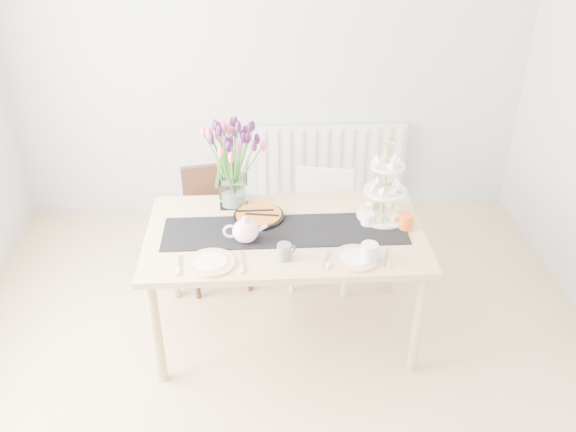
{
  "coord_description": "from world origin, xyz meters",
  "views": [
    {
      "loc": [
        -0.09,
        -2.27,
        2.65
      ],
      "look_at": [
        0.06,
        0.63,
        0.88
      ],
      "focal_mm": 38.0,
      "sensor_mm": 36.0,
      "label": 1
    }
  ],
  "objects_px": {
    "chair_white": "(322,219)",
    "cream_jug": "(368,219)",
    "teapot": "(246,231)",
    "dining_table": "(285,242)",
    "mug_orange": "(406,222)",
    "plate_left": "(211,263)",
    "tart_tin": "(259,216)",
    "tulip_vase": "(232,153)",
    "mug_white": "(369,253)",
    "radiator": "(331,161)",
    "mug_grey": "(284,252)",
    "plate_right": "(356,258)",
    "chair_brown": "(216,217)",
    "cake_stand": "(385,197)"
  },
  "relations": [
    {
      "from": "plate_left",
      "to": "tart_tin",
      "type": "bearing_deg",
      "value": 59.52
    },
    {
      "from": "dining_table",
      "to": "tulip_vase",
      "type": "xyz_separation_m",
      "value": [
        -0.3,
        0.34,
        0.42
      ]
    },
    {
      "from": "mug_grey",
      "to": "plate_left",
      "type": "distance_m",
      "value": 0.4
    },
    {
      "from": "dining_table",
      "to": "chair_brown",
      "type": "bearing_deg",
      "value": 124.82
    },
    {
      "from": "chair_white",
      "to": "cream_jug",
      "type": "xyz_separation_m",
      "value": [
        0.2,
        -0.56,
        0.34
      ]
    },
    {
      "from": "teapot",
      "to": "plate_left",
      "type": "bearing_deg",
      "value": -133.12
    },
    {
      "from": "teapot",
      "to": "tulip_vase",
      "type": "bearing_deg",
      "value": 99.57
    },
    {
      "from": "chair_brown",
      "to": "mug_orange",
      "type": "height_order",
      "value": "mug_orange"
    },
    {
      "from": "dining_table",
      "to": "tart_tin",
      "type": "relative_size",
      "value": 5.29
    },
    {
      "from": "cream_jug",
      "to": "plate_right",
      "type": "xyz_separation_m",
      "value": [
        -0.12,
        -0.34,
        -0.03
      ]
    },
    {
      "from": "radiator",
      "to": "tulip_vase",
      "type": "relative_size",
      "value": 1.91
    },
    {
      "from": "cream_jug",
      "to": "mug_white",
      "type": "distance_m",
      "value": 0.37
    },
    {
      "from": "cream_jug",
      "to": "mug_orange",
      "type": "relative_size",
      "value": 0.82
    },
    {
      "from": "chair_brown",
      "to": "mug_grey",
      "type": "height_order",
      "value": "mug_grey"
    },
    {
      "from": "tulip_vase",
      "to": "mug_orange",
      "type": "bearing_deg",
      "value": -19.27
    },
    {
      "from": "mug_orange",
      "to": "plate_right",
      "type": "xyz_separation_m",
      "value": [
        -0.33,
        -0.29,
        -0.04
      ]
    },
    {
      "from": "plate_left",
      "to": "mug_orange",
      "type": "bearing_deg",
      "value": 14.48
    },
    {
      "from": "chair_brown",
      "to": "mug_grey",
      "type": "bearing_deg",
      "value": -75.15
    },
    {
      "from": "cake_stand",
      "to": "mug_grey",
      "type": "bearing_deg",
      "value": -146.55
    },
    {
      "from": "radiator",
      "to": "teapot",
      "type": "distance_m",
      "value": 1.79
    },
    {
      "from": "tart_tin",
      "to": "mug_grey",
      "type": "xyz_separation_m",
      "value": [
        0.13,
        -0.42,
        0.03
      ]
    },
    {
      "from": "cake_stand",
      "to": "tart_tin",
      "type": "bearing_deg",
      "value": 178.72
    },
    {
      "from": "tulip_vase",
      "to": "dining_table",
      "type": "bearing_deg",
      "value": -48.82
    },
    {
      "from": "dining_table",
      "to": "mug_white",
      "type": "distance_m",
      "value": 0.55
    },
    {
      "from": "radiator",
      "to": "mug_grey",
      "type": "height_order",
      "value": "mug_grey"
    },
    {
      "from": "teapot",
      "to": "mug_orange",
      "type": "height_order",
      "value": "teapot"
    },
    {
      "from": "mug_grey",
      "to": "mug_white",
      "type": "xyz_separation_m",
      "value": [
        0.45,
        -0.05,
        0.01
      ]
    },
    {
      "from": "dining_table",
      "to": "mug_orange",
      "type": "bearing_deg",
      "value": -0.69
    },
    {
      "from": "teapot",
      "to": "dining_table",
      "type": "bearing_deg",
      "value": 23.34
    },
    {
      "from": "chair_brown",
      "to": "cream_jug",
      "type": "relative_size",
      "value": 10.31
    },
    {
      "from": "tulip_vase",
      "to": "plate_right",
      "type": "bearing_deg",
      "value": -43.71
    },
    {
      "from": "radiator",
      "to": "mug_white",
      "type": "xyz_separation_m",
      "value": [
        -0.02,
        -1.83,
        0.35
      ]
    },
    {
      "from": "radiator",
      "to": "mug_grey",
      "type": "distance_m",
      "value": 1.88
    },
    {
      "from": "teapot",
      "to": "mug_white",
      "type": "height_order",
      "value": "teapot"
    },
    {
      "from": "chair_white",
      "to": "mug_orange",
      "type": "height_order",
      "value": "mug_orange"
    },
    {
      "from": "chair_brown",
      "to": "mug_white",
      "type": "relative_size",
      "value": 7.45
    },
    {
      "from": "cake_stand",
      "to": "mug_white",
      "type": "height_order",
      "value": "cake_stand"
    },
    {
      "from": "cake_stand",
      "to": "tart_tin",
      "type": "distance_m",
      "value": 0.75
    },
    {
      "from": "cake_stand",
      "to": "teapot",
      "type": "xyz_separation_m",
      "value": [
        -0.82,
        -0.23,
        -0.06
      ]
    },
    {
      "from": "radiator",
      "to": "tart_tin",
      "type": "relative_size",
      "value": 3.97
    },
    {
      "from": "tulip_vase",
      "to": "mug_grey",
      "type": "bearing_deg",
      "value": -65.39
    },
    {
      "from": "tulip_vase",
      "to": "plate_left",
      "type": "height_order",
      "value": "tulip_vase"
    },
    {
      "from": "plate_right",
      "to": "tulip_vase",
      "type": "bearing_deg",
      "value": 136.29
    },
    {
      "from": "mug_white",
      "to": "mug_orange",
      "type": "bearing_deg",
      "value": 54.4
    },
    {
      "from": "plate_right",
      "to": "mug_grey",
      "type": "bearing_deg",
      "value": 176.45
    },
    {
      "from": "mug_orange",
      "to": "plate_left",
      "type": "xyz_separation_m",
      "value": [
        -1.11,
        -0.29,
        -0.04
      ]
    },
    {
      "from": "radiator",
      "to": "plate_left",
      "type": "relative_size",
      "value": 4.56
    },
    {
      "from": "chair_brown",
      "to": "cream_jug",
      "type": "xyz_separation_m",
      "value": [
        0.93,
        -0.6,
        0.32
      ]
    },
    {
      "from": "radiator",
      "to": "mug_orange",
      "type": "bearing_deg",
      "value": -80.77
    },
    {
      "from": "tulip_vase",
      "to": "chair_brown",
      "type": "bearing_deg",
      "value": 116.26
    }
  ]
}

